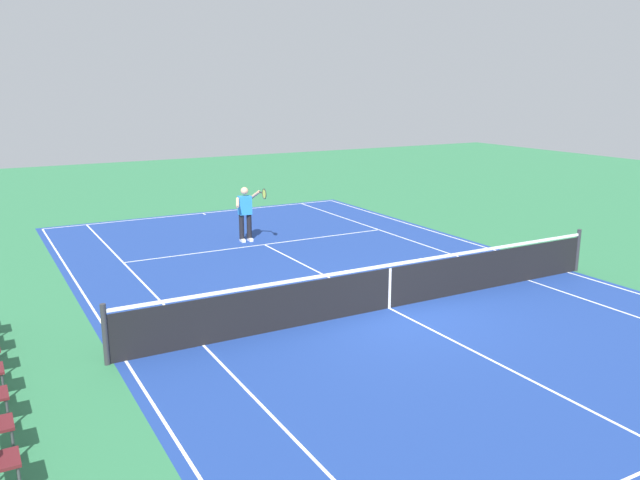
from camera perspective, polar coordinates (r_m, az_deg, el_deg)
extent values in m
plane|color=#2D7247|center=(13.77, 6.13, -6.03)|extent=(60.00, 60.00, 0.00)
cube|color=navy|center=(13.77, 6.13, -6.02)|extent=(24.20, 11.40, 0.00)
cube|color=white|center=(24.13, -10.37, 2.36)|extent=(0.05, 11.00, 0.01)
cube|color=white|center=(17.41, 21.11, -2.68)|extent=(23.80, 0.05, 0.01)
cube|color=white|center=(11.69, -16.87, -10.21)|extent=(23.80, 0.05, 0.01)
cube|color=white|center=(16.40, 17.97, -3.40)|extent=(23.80, 0.05, 0.01)
cube|color=white|center=(12.02, -10.32, -9.16)|extent=(23.80, 0.05, 0.01)
cube|color=white|center=(19.12, -4.98, -0.40)|extent=(0.05, 8.22, 0.01)
cube|color=white|center=(13.77, 6.13, -6.01)|extent=(12.80, 0.05, 0.01)
cube|color=white|center=(23.99, -10.26, 2.30)|extent=(0.30, 0.05, 0.01)
cylinder|color=#2D2D33|center=(17.51, 21.89, -0.85)|extent=(0.10, 0.10, 1.08)
cylinder|color=#2D2D33|center=(11.44, -18.53, -7.96)|extent=(0.10, 0.10, 1.08)
cube|color=black|center=(13.63, 6.18, -4.28)|extent=(0.02, 11.60, 0.88)
cube|color=white|center=(13.49, 6.23, -2.22)|extent=(0.04, 11.60, 0.06)
cube|color=white|center=(13.63, 6.18, -4.28)|extent=(0.04, 0.06, 0.88)
cylinder|color=black|center=(19.50, -6.97, 1.17)|extent=(0.15, 0.15, 0.74)
cube|color=white|center=(19.54, -6.88, -0.02)|extent=(0.29, 0.13, 0.09)
cylinder|color=black|center=(19.58, -6.30, 1.24)|extent=(0.15, 0.15, 0.74)
cube|color=white|center=(19.61, -6.22, 0.05)|extent=(0.29, 0.13, 0.09)
cube|color=#2884D1|center=(19.41, -6.69, 3.08)|extent=(0.27, 0.40, 0.56)
sphere|color=#DBAA84|center=(19.34, -6.72, 4.35)|extent=(0.23, 0.23, 0.23)
cylinder|color=#DBAA84|center=(19.14, -7.32, 3.31)|extent=(0.41, 0.24, 0.26)
cylinder|color=#DBAA84|center=(19.28, -5.76, 4.03)|extent=(0.43, 0.19, 0.30)
cylinder|color=#232326|center=(18.99, -5.27, 4.23)|extent=(0.28, 0.06, 0.04)
torus|color=#232326|center=(18.72, -4.97, 4.10)|extent=(0.31, 0.05, 0.31)
cylinder|color=#C6D84C|center=(18.72, -4.97, 4.10)|extent=(0.27, 0.02, 0.27)
sphere|color=#CCE01E|center=(15.39, 12.75, -4.04)|extent=(0.07, 0.07, 0.07)
cylinder|color=#38383D|center=(8.77, -25.27, -17.80)|extent=(0.04, 0.04, 0.44)
cylinder|color=#38383D|center=(9.57, -25.72, -15.13)|extent=(0.04, 0.04, 0.44)
cylinder|color=#38383D|center=(9.25, -25.55, -16.13)|extent=(0.04, 0.04, 0.44)
cylinder|color=#38383D|center=(10.38, -26.08, -12.86)|extent=(0.04, 0.04, 0.44)
cylinder|color=#38383D|center=(10.06, -25.94, -13.72)|extent=(0.04, 0.04, 0.44)
cylinder|color=#38383D|center=(11.21, -26.39, -10.93)|extent=(0.04, 0.04, 0.44)
cylinder|color=#38383D|center=(10.88, -26.27, -11.66)|extent=(0.04, 0.04, 0.44)
cylinder|color=#38383D|center=(11.72, -26.55, -9.90)|extent=(0.04, 0.04, 0.44)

